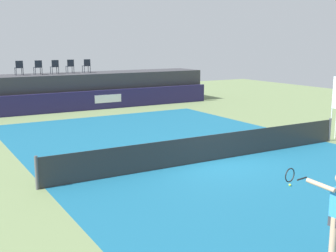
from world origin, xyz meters
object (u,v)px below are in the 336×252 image
object	(u,v)px
spectator_chair_center	(55,66)
tennis_ball	(290,185)
spectator_chair_right	(70,66)
spectator_chair_far_left	(19,67)
net_post_far	(330,130)
spectator_chair_left	(38,67)
spectator_chair_far_right	(87,65)
net_post_near	(37,173)

from	to	relation	value
spectator_chair_center	tennis_ball	size ratio (longest dim) A/B	13.06
spectator_chair_right	spectator_chair_far_left	bearing A→B (deg)	-177.57
spectator_chair_far_left	net_post_far	size ratio (longest dim) A/B	0.89
spectator_chair_left	tennis_ball	bearing A→B (deg)	-82.01
spectator_chair_far_left	spectator_chair_center	world-z (taller)	same
spectator_chair_far_right	tennis_ball	world-z (taller)	spectator_chair_far_right
spectator_chair_far_right	net_post_near	size ratio (longest dim) A/B	0.89
spectator_chair_center	net_post_far	size ratio (longest dim) A/B	0.89
spectator_chair_left	spectator_chair_center	bearing A→B (deg)	0.91
net_post_near	net_post_far	xyz separation A→B (m)	(12.40, 0.00, 0.00)
spectator_chair_far_right	net_post_far	xyz separation A→B (m)	(5.28, -15.35, -2.19)
tennis_ball	spectator_chair_right	bearing A→B (deg)	91.54
spectator_chair_center	net_post_far	world-z (taller)	spectator_chair_center
net_post_near	tennis_ball	distance (m)	7.42
net_post_far	tennis_ball	size ratio (longest dim) A/B	14.71
spectator_chair_center	spectator_chair_far_right	xyz separation A→B (m)	(2.15, 0.13, 0.00)
spectator_chair_far_left	tennis_ball	world-z (taller)	spectator_chair_far_left
spectator_chair_far_right	tennis_ball	size ratio (longest dim) A/B	13.06
tennis_ball	spectator_chair_left	bearing A→B (deg)	97.99
spectator_chair_center	tennis_ball	distance (m)	18.94
spectator_chair_center	net_post_near	xyz separation A→B (m)	(-4.97, -15.21, -2.19)
spectator_chair_center	net_post_far	bearing A→B (deg)	-63.95
spectator_chair_far_left	net_post_near	bearing A→B (deg)	-100.38
spectator_chair_far_left	net_post_far	bearing A→B (deg)	-57.85
spectator_chair_far_left	net_post_near	size ratio (longest dim) A/B	0.89
spectator_chair_far_left	spectator_chair_right	distance (m)	3.23
spectator_chair_right	spectator_chair_far_right	xyz separation A→B (m)	(1.09, -0.07, 0.00)
spectator_chair_right	spectator_chair_far_right	distance (m)	1.09
spectator_chair_right	tennis_ball	world-z (taller)	spectator_chair_right
net_post_far	spectator_chair_center	bearing A→B (deg)	116.05
spectator_chair_left	net_post_far	xyz separation A→B (m)	(8.48, -15.20, -2.19)
spectator_chair_center	spectator_chair_far_right	bearing A→B (deg)	3.53
spectator_chair_left	spectator_chair_far_right	bearing A→B (deg)	2.67
spectator_chair_far_right	net_post_far	bearing A→B (deg)	-71.00
spectator_chair_center	spectator_chair_right	size ratio (longest dim) A/B	1.00
spectator_chair_left	net_post_far	size ratio (longest dim) A/B	0.89
spectator_chair_right	spectator_chair_far_right	world-z (taller)	same
net_post_far	tennis_ball	distance (m)	6.83
spectator_chair_far_right	spectator_chair_far_left	bearing A→B (deg)	-179.09
spectator_chair_center	spectator_chair_far_left	bearing A→B (deg)	178.30
tennis_ball	spectator_chair_center	bearing A→B (deg)	94.81
spectator_chair_far_left	spectator_chair_right	size ratio (longest dim) A/B	1.00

